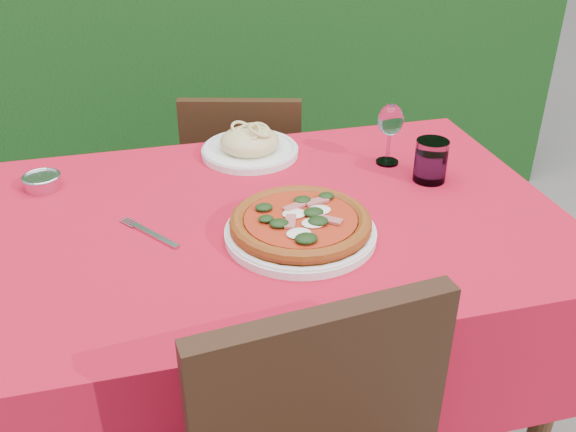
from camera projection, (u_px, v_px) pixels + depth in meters
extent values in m
cube|color=black|center=(189.00, 25.00, 2.68)|extent=(3.20, 0.55, 1.60)
cube|color=#442815|center=(274.00, 225.00, 1.42)|extent=(1.20, 0.80, 0.04)
cylinder|color=#442815|center=(544.00, 411.00, 1.44)|extent=(0.05, 0.05, 0.70)
cylinder|color=#442815|center=(58.00, 303.00, 1.78)|extent=(0.05, 0.05, 0.70)
cylinder|color=#442815|center=(418.00, 251.00, 2.01)|extent=(0.05, 0.05, 0.70)
cube|color=red|center=(274.00, 274.00, 1.49)|extent=(1.26, 0.86, 0.32)
cube|color=black|center=(321.00, 428.00, 0.98)|extent=(0.41, 0.08, 0.44)
cube|color=black|center=(248.00, 198.00, 2.22)|extent=(0.45, 0.45, 0.03)
cube|color=black|center=(242.00, 162.00, 1.97)|extent=(0.36, 0.13, 0.40)
cylinder|color=black|center=(293.00, 226.00, 2.45)|extent=(0.03, 0.03, 0.37)
cylinder|color=black|center=(211.00, 226.00, 2.46)|extent=(0.03, 0.03, 0.37)
cylinder|color=black|center=(292.00, 273.00, 2.18)|extent=(0.03, 0.03, 0.37)
cylinder|color=black|center=(201.00, 272.00, 2.19)|extent=(0.03, 0.03, 0.37)
cylinder|color=white|center=(300.00, 233.00, 1.32)|extent=(0.31, 0.31, 0.02)
cylinder|color=#AD4B18|center=(301.00, 225.00, 1.31)|extent=(0.29, 0.29, 0.02)
cylinder|color=maroon|center=(301.00, 219.00, 1.30)|extent=(0.24, 0.24, 0.01)
cylinder|color=white|center=(250.00, 152.00, 1.67)|extent=(0.25, 0.25, 0.02)
ellipsoid|color=beige|center=(250.00, 142.00, 1.66)|extent=(0.21, 0.21, 0.07)
cylinder|color=silver|center=(431.00, 161.00, 1.53)|extent=(0.08, 0.08, 0.10)
cylinder|color=#93B6C7|center=(430.00, 167.00, 1.53)|extent=(0.07, 0.07, 0.07)
cylinder|color=white|center=(387.00, 162.00, 1.63)|extent=(0.06, 0.06, 0.01)
cylinder|color=white|center=(388.00, 146.00, 1.61)|extent=(0.01, 0.01, 0.08)
ellipsoid|color=white|center=(391.00, 120.00, 1.58)|extent=(0.06, 0.06, 0.08)
cube|color=#AEADB4|center=(155.00, 236.00, 1.32)|extent=(0.13, 0.17, 0.00)
cylinder|color=silver|center=(42.00, 182.00, 1.51)|extent=(0.08, 0.08, 0.03)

